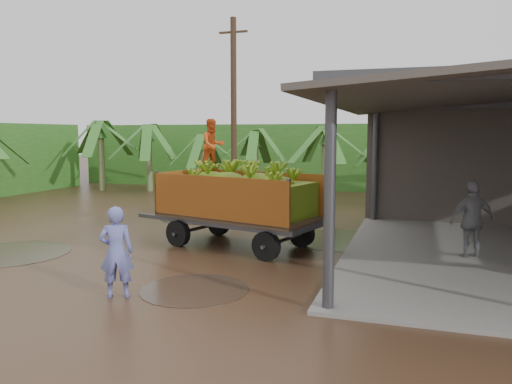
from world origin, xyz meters
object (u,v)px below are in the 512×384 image
Objects in this scene: man_grey at (472,221)px; utility_pole at (234,113)px; man_blue at (116,252)px; banana_trailer at (239,199)px.

man_grey is 10.96m from utility_pole.
man_blue is at bearing 12.64° from man_grey.
utility_pole reaches higher than man_blue.
man_blue is (-0.73, -4.74, -0.44)m from banana_trailer.
utility_pole reaches higher than man_grey.
man_blue is at bearing -83.25° from banana_trailer.
man_blue is 8.37m from man_grey.
utility_pole is at bearing -105.34° from man_blue.
man_grey is at bearing -167.22° from man_blue.
utility_pole is (-8.51, 6.25, 2.92)m from man_grey.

